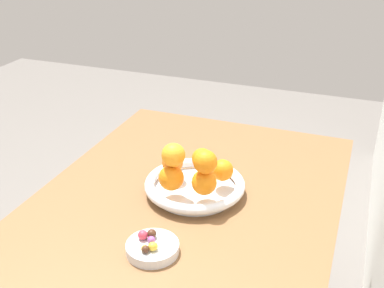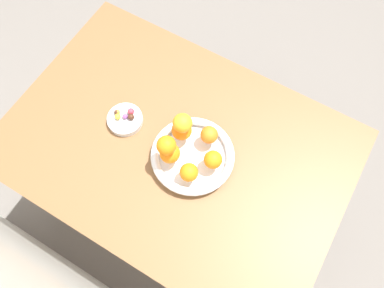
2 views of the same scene
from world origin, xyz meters
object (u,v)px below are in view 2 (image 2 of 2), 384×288
at_px(orange_2, 209,135).
at_px(candy_ball_2, 131,118).
at_px(candy_dish, 125,120).
at_px(orange_6, 182,123).
at_px(orange_1, 213,160).
at_px(orange_5, 166,145).
at_px(candy_ball_6, 130,117).
at_px(orange_4, 170,153).
at_px(candy_ball_5, 118,112).
at_px(candy_ball_0, 118,117).
at_px(candy_ball_4, 118,116).
at_px(dining_table, 177,155).
at_px(orange_0, 189,172).
at_px(candy_ball_1, 117,112).
at_px(orange_3, 182,130).
at_px(candy_ball_3, 125,116).
at_px(candy_ball_7, 131,111).
at_px(fruit_bowl, 193,156).

bearing_deg(orange_2, candy_ball_2, 13.15).
height_order(candy_dish, orange_2, orange_2).
bearing_deg(orange_6, candy_ball_2, 7.96).
relative_size(candy_dish, orange_1, 2.05).
relative_size(orange_5, candy_ball_6, 4.11).
bearing_deg(candy_ball_2, orange_4, 163.83).
bearing_deg(orange_6, candy_ball_5, 7.28).
bearing_deg(candy_dish, orange_2, -166.22).
distance_m(candy_ball_0, candy_ball_4, 0.00).
height_order(orange_1, candy_ball_2, orange_1).
bearing_deg(dining_table, candy_ball_2, 0.85).
xyz_separation_m(candy_ball_0, candy_ball_6, (-0.03, -0.02, -0.00)).
xyz_separation_m(orange_0, candy_ball_6, (0.27, -0.08, -0.04)).
bearing_deg(candy_ball_1, orange_3, -171.00).
relative_size(candy_ball_2, candy_ball_5, 1.28).
height_order(orange_0, candy_ball_4, orange_0).
bearing_deg(candy_ball_5, orange_3, -171.53).
height_order(candy_ball_2, candy_ball_3, candy_ball_2).
bearing_deg(orange_2, candy_ball_7, 8.76).
relative_size(fruit_bowl, orange_5, 4.51).
height_order(fruit_bowl, candy_ball_6, fruit_bowl).
height_order(orange_5, candy_ball_6, orange_5).
distance_m(candy_ball_3, candy_ball_7, 0.03).
xyz_separation_m(orange_6, candy_ball_1, (0.23, 0.03, -0.10)).
xyz_separation_m(dining_table, candy_dish, (0.19, 0.01, 0.10)).
distance_m(candy_dish, orange_4, 0.22).
relative_size(candy_dish, orange_4, 1.85).
relative_size(dining_table, orange_4, 17.56).
bearing_deg(fruit_bowl, candy_ball_7, -6.48).
xyz_separation_m(candy_dish, candy_ball_3, (-0.00, -0.00, 0.02)).
distance_m(candy_ball_4, candy_ball_6, 0.04).
xyz_separation_m(candy_dish, candy_ball_6, (-0.02, -0.01, 0.02)).
relative_size(dining_table, fruit_bowl, 4.20).
xyz_separation_m(candy_ball_1, candy_ball_7, (-0.04, -0.03, 0.00)).
bearing_deg(fruit_bowl, orange_1, -176.36).
bearing_deg(orange_5, orange_2, -122.96).
xyz_separation_m(orange_1, orange_5, (0.13, 0.05, 0.06)).
xyz_separation_m(orange_6, candy_ball_3, (0.20, 0.03, -0.10)).
relative_size(orange_4, candy_ball_7, 2.85).
bearing_deg(candy_ball_6, orange_2, -167.77).
xyz_separation_m(orange_1, orange_3, (0.13, -0.03, 0.00)).
distance_m(orange_2, orange_3, 0.09).
bearing_deg(orange_0, candy_ball_4, -10.91).
height_order(orange_6, candy_ball_3, orange_6).
xyz_separation_m(orange_1, candy_ball_7, (0.32, -0.02, -0.04)).
distance_m(orange_5, candy_ball_6, 0.22).
bearing_deg(orange_1, candy_ball_4, 2.01).
height_order(candy_ball_0, candy_ball_5, candy_ball_0).
bearing_deg(orange_4, orange_0, 164.32).
bearing_deg(candy_ball_4, orange_5, 169.58).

